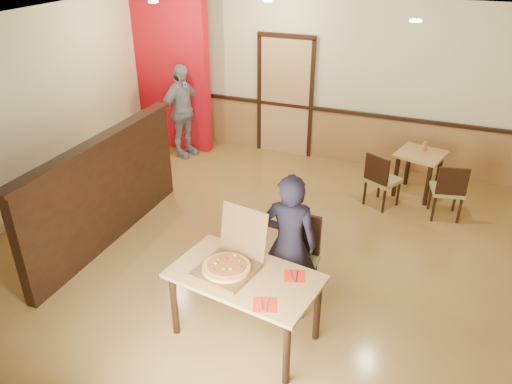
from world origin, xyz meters
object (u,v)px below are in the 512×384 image
at_px(side_table, 419,163).
at_px(pizza_box, 230,263).
at_px(diner_chair, 294,256).
at_px(diner, 289,244).
at_px(passerby, 182,112).
at_px(main_table, 245,284).
at_px(side_chair_left, 381,178).
at_px(condiment, 425,146).
at_px(side_chair_right, 448,189).

distance_m(side_table, pizza_box, 4.09).
distance_m(diner_chair, diner, 0.30).
bearing_deg(pizza_box, passerby, 135.32).
distance_m(main_table, side_chair_left, 3.34).
relative_size(diner_chair, pizza_box, 1.44).
xyz_separation_m(diner_chair, side_table, (1.03, 3.08, -0.02)).
distance_m(passerby, condiment, 4.16).
bearing_deg(passerby, side_chair_left, -81.22).
height_order(main_table, diner_chair, diner_chair).
xyz_separation_m(main_table, diner_chair, (0.26, 0.76, -0.11)).
height_order(passerby, condiment, passerby).
distance_m(diner_chair, side_chair_left, 2.53).
xyz_separation_m(main_table, side_chair_right, (1.76, 3.22, -0.19)).
relative_size(diner_chair, condiment, 6.88).
bearing_deg(passerby, diner, -118.00).
height_order(side_chair_left, side_chair_right, side_chair_right).
relative_size(main_table, side_chair_right, 1.80).
bearing_deg(diner_chair, diner, -93.67).
bearing_deg(passerby, condiment, -70.36).
bearing_deg(main_table, condiment, 80.37).
relative_size(side_chair_left, side_chair_right, 0.99).
xyz_separation_m(side_chair_left, diner, (-0.57, -2.62, 0.34)).
height_order(diner_chair, side_chair_left, diner_chair).
distance_m(diner, passerby, 4.48).
relative_size(side_table, passerby, 0.48).
relative_size(main_table, side_chair_left, 1.81).
height_order(side_chair_left, passerby, passerby).
bearing_deg(passerby, side_chair_right, -79.32).
distance_m(diner_chair, passerby, 4.39).
xyz_separation_m(passerby, condiment, (4.16, 0.08, -0.06)).
height_order(diner_chair, condiment, diner_chair).
height_order(side_chair_left, pizza_box, pizza_box).
bearing_deg(side_table, diner_chair, -108.52).
bearing_deg(diner_chair, pizza_box, -119.28).
xyz_separation_m(side_chair_right, diner, (-1.51, -2.62, 0.34)).
xyz_separation_m(side_chair_left, pizza_box, (-0.99, -3.19, 0.37)).
bearing_deg(diner_chair, side_table, 73.31).
xyz_separation_m(side_chair_left, passerby, (-3.64, 0.63, 0.37)).
bearing_deg(side_chair_left, main_table, 103.70).
bearing_deg(diner, side_chair_left, -110.81).
bearing_deg(condiment, main_table, -108.61).
relative_size(side_chair_right, side_table, 1.07).
distance_m(main_table, condiment, 4.15).
height_order(diner_chair, side_chair_right, diner_chair).
xyz_separation_m(main_table, pizza_box, (-0.18, 0.04, 0.18)).
bearing_deg(main_table, side_table, 80.35).
bearing_deg(side_chair_right, diner, 47.85).
height_order(main_table, side_chair_right, side_chair_right).
bearing_deg(side_chair_left, passerby, 18.05).
distance_m(side_chair_right, pizza_box, 3.75).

